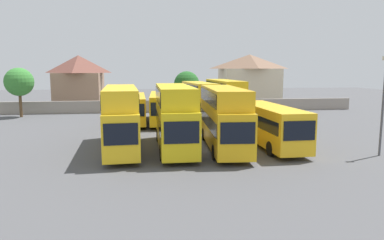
{
  "coord_description": "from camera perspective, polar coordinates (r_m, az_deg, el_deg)",
  "views": [
    {
      "loc": [
        -3.99,
        -27.43,
        6.32
      ],
      "look_at": [
        0.0,
        3.0,
        1.9
      ],
      "focal_mm": 33.0,
      "sensor_mm": 36.0,
      "label": 1
    }
  ],
  "objects": [
    {
      "name": "ground",
      "position": [
        46.04,
        -2.43,
        0.29
      ],
      "size": [
        140.0,
        140.0,
        0.0
      ],
      "primitive_type": "plane",
      "color": "#4C4C4F"
    },
    {
      "name": "depot_boundary_wall",
      "position": [
        52.67,
        -3.09,
        2.27
      ],
      "size": [
        56.0,
        0.5,
        1.8
      ],
      "primitive_type": "cube",
      "color": "gray",
      "rests_on": "ground"
    },
    {
      "name": "bus_1",
      "position": [
        28.15,
        -11.4,
        0.81
      ],
      "size": [
        3.13,
        11.4,
        4.94
      ],
      "rotation": [
        0.0,
        0.0,
        -1.51
      ],
      "color": "yellow",
      "rests_on": "ground"
    },
    {
      "name": "bus_2",
      "position": [
        27.78,
        -2.85,
        0.98
      ],
      "size": [
        2.68,
        10.87,
        5.05
      ],
      "rotation": [
        0.0,
        0.0,
        -1.57
      ],
      "color": "yellow",
      "rests_on": "ground"
    },
    {
      "name": "bus_3",
      "position": [
        28.14,
        5.12,
        0.89
      ],
      "size": [
        3.21,
        11.35,
        4.89
      ],
      "rotation": [
        0.0,
        0.0,
        -1.63
      ],
      "color": "gold",
      "rests_on": "ground"
    },
    {
      "name": "bus_4",
      "position": [
        29.75,
        12.46,
        -0.52
      ],
      "size": [
        2.9,
        10.75,
        3.35
      ],
      "rotation": [
        0.0,
        0.0,
        -1.54
      ],
      "color": "yellow",
      "rests_on": "ground"
    },
    {
      "name": "bus_5",
      "position": [
        42.33,
        -9.32,
        2.05
      ],
      "size": [
        2.78,
        11.46,
        3.27
      ],
      "rotation": [
        0.0,
        0.0,
        -1.55
      ],
      "color": "gold",
      "rests_on": "ground"
    },
    {
      "name": "bus_6",
      "position": [
        42.19,
        -5.03,
        2.23
      ],
      "size": [
        2.92,
        11.82,
        3.44
      ],
      "rotation": [
        0.0,
        0.0,
        -1.61
      ],
      "color": "gold",
      "rests_on": "ground"
    },
    {
      "name": "bus_7",
      "position": [
        42.63,
        1.22,
        3.3
      ],
      "size": [
        3.27,
        10.58,
        4.76
      ],
      "rotation": [
        0.0,
        0.0,
        -1.5
      ],
      "color": "gold",
      "rests_on": "ground"
    },
    {
      "name": "bus_8",
      "position": [
        43.41,
        5.35,
        3.53
      ],
      "size": [
        2.87,
        11.61,
        5.01
      ],
      "rotation": [
        0.0,
        0.0,
        -1.54
      ],
      "color": "yellow",
      "rests_on": "ground"
    },
    {
      "name": "house_terrace_left",
      "position": [
        62.0,
        -17.77,
        6.04
      ],
      "size": [
        7.64,
        8.24,
        8.62
      ],
      "color": "#9E7A60",
      "rests_on": "ground"
    },
    {
      "name": "house_terrace_centre",
      "position": [
        63.15,
        9.23,
        6.47
      ],
      "size": [
        10.18,
        7.43,
        8.89
      ],
      "color": "beige",
      "rests_on": "ground"
    },
    {
      "name": "tree_left_of_lot",
      "position": [
        55.15,
        -0.87,
        5.8
      ],
      "size": [
        3.98,
        3.98,
        6.04
      ],
      "color": "brown",
      "rests_on": "ground"
    },
    {
      "name": "tree_behind_wall",
      "position": [
        51.97,
        -26.17,
        5.52
      ],
      "size": [
        3.72,
        3.72,
        6.54
      ],
      "color": "brown",
      "rests_on": "ground"
    },
    {
      "name": "lamp_post_lot_edge",
      "position": [
        29.07,
        28.53,
        2.79
      ],
      "size": [
        0.5,
        0.24,
        7.26
      ],
      "color": "#4C4C51",
      "rests_on": "ground"
    }
  ]
}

